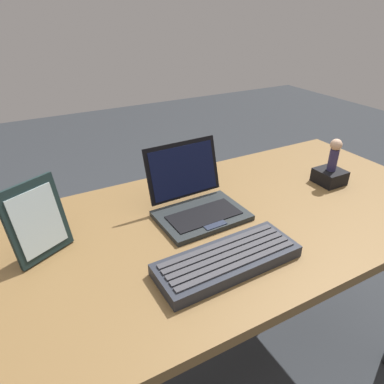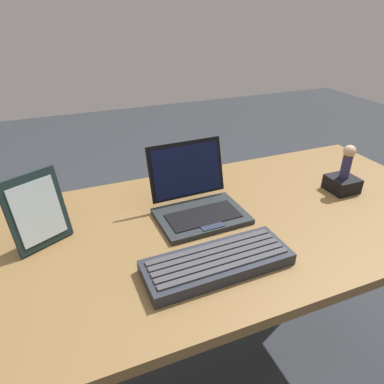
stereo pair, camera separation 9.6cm
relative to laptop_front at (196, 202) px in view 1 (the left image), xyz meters
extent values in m
plane|color=#2A2E32|center=(0.07, -0.06, -0.79)|extent=(8.00, 8.00, 0.00)
cube|color=brown|center=(0.07, -0.06, -0.05)|extent=(1.42, 0.69, 0.03)
cylinder|color=black|center=(-0.58, 0.22, -0.43)|extent=(0.06, 0.06, 0.72)
cylinder|color=black|center=(0.72, 0.22, -0.43)|extent=(0.06, 0.06, 0.72)
cube|color=#222628|center=(0.00, -0.03, -0.03)|extent=(0.25, 0.18, 0.01)
cube|color=black|center=(0.00, -0.04, -0.02)|extent=(0.21, 0.10, 0.00)
cube|color=#1D2436|center=(0.00, -0.10, -0.02)|extent=(0.07, 0.03, 0.00)
cube|color=black|center=(0.00, 0.08, 0.07)|extent=(0.23, 0.06, 0.16)
cube|color=black|center=(0.00, 0.07, 0.07)|extent=(0.21, 0.05, 0.14)
cube|color=#4CF259|center=(0.00, 0.07, 0.05)|extent=(0.20, 0.01, 0.01)
cube|color=#22252E|center=(-0.05, -0.24, -0.02)|extent=(0.35, 0.14, 0.03)
cube|color=#38383D|center=(-0.05, -0.28, -0.01)|extent=(0.32, 0.02, 0.00)
cube|color=#38383D|center=(-0.05, -0.26, -0.01)|extent=(0.32, 0.02, 0.00)
cube|color=#38383D|center=(-0.05, -0.24, -0.01)|extent=(0.32, 0.02, 0.00)
cube|color=#38383D|center=(-0.05, -0.22, -0.01)|extent=(0.32, 0.02, 0.00)
cube|color=#38383D|center=(-0.05, -0.20, -0.01)|extent=(0.32, 0.02, 0.00)
cube|color=black|center=(-0.42, 0.02, 0.06)|extent=(0.15, 0.11, 0.19)
cube|color=#AFC6CB|center=(-0.42, 0.01, 0.06)|extent=(0.11, 0.08, 0.15)
cube|color=black|center=(-0.43, 0.04, -0.02)|extent=(0.02, 0.02, 0.03)
cube|color=black|center=(0.49, -0.05, -0.01)|extent=(0.09, 0.09, 0.05)
cylinder|color=#2D2950|center=(0.49, -0.05, 0.05)|extent=(0.03, 0.03, 0.07)
sphere|color=tan|center=(0.49, -0.05, 0.10)|extent=(0.04, 0.04, 0.04)
camera|label=1|loc=(-0.42, -0.75, 0.51)|focal=32.39mm
camera|label=2|loc=(-0.34, -0.79, 0.51)|focal=32.39mm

